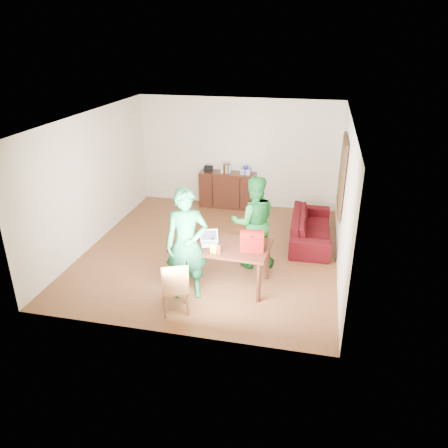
% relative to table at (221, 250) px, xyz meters
% --- Properties ---
extents(room, '(5.20, 5.70, 2.90)m').
position_rel_table_xyz_m(room, '(-0.47, 1.34, 0.63)').
color(room, '#4B2812').
rests_on(room, ground).
extents(table, '(1.70, 1.02, 0.77)m').
position_rel_table_xyz_m(table, '(0.00, 0.00, 0.00)').
color(table, black).
rests_on(table, ground).
extents(chair, '(0.53, 0.52, 0.91)m').
position_rel_table_xyz_m(chair, '(-0.52, -0.99, -0.41)').
color(chair, brown).
rests_on(chair, ground).
extents(person_near, '(0.80, 0.63, 1.91)m').
position_rel_table_xyz_m(person_near, '(-0.47, -0.47, 0.28)').
color(person_near, '#145B32').
rests_on(person_near, ground).
extents(person_far, '(1.03, 0.91, 1.77)m').
position_rel_table_xyz_m(person_far, '(0.42, 0.82, 0.21)').
color(person_far, '#145A1F').
rests_on(person_far, ground).
extents(laptop, '(0.36, 0.30, 0.21)m').
position_rel_table_xyz_m(laptop, '(-0.19, -0.03, 0.14)').
color(laptop, white).
rests_on(laptop, table).
extents(bananas, '(0.17, 0.14, 0.06)m').
position_rel_table_xyz_m(bananas, '(-0.06, -0.35, 0.12)').
color(bananas, yellow).
rests_on(bananas, table).
extents(bottle, '(0.08, 0.08, 0.19)m').
position_rel_table_xyz_m(bottle, '(0.03, -0.34, 0.19)').
color(bottle, '#582414').
rests_on(bottle, table).
extents(red_bag, '(0.41, 0.27, 0.29)m').
position_rel_table_xyz_m(red_bag, '(0.54, -0.09, 0.24)').
color(red_bag, '#690707').
rests_on(red_bag, table).
extents(sofa, '(0.85, 2.09, 0.61)m').
position_rel_table_xyz_m(sofa, '(1.47, 2.13, -0.37)').
color(sofa, '#3C0708').
rests_on(sofa, ground).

